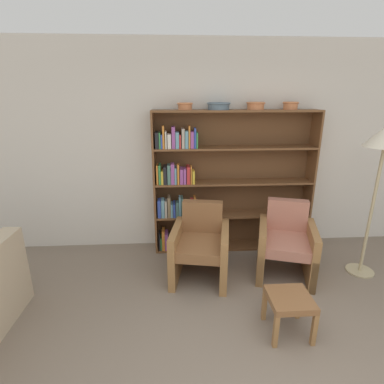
# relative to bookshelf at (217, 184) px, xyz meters

# --- Properties ---
(wall_back) EXTENTS (12.00, 0.06, 2.75)m
(wall_back) POSITION_rel_bookshelf_xyz_m (0.15, 0.17, 0.44)
(wall_back) COLOR silver
(wall_back) RESTS_ON ground
(bookshelf) EXTENTS (2.13, 0.30, 1.89)m
(bookshelf) POSITION_rel_bookshelf_xyz_m (0.00, 0.00, 0.00)
(bookshelf) COLOR brown
(bookshelf) RESTS_ON ground
(bowl_terracotta) EXTENTS (0.19, 0.19, 0.09)m
(bowl_terracotta) POSITION_rel_bookshelf_xyz_m (-0.42, -0.02, 1.01)
(bowl_terracotta) COLOR #C67547
(bowl_terracotta) RESTS_ON bookshelf
(bowl_copper) EXTENTS (0.29, 0.29, 0.09)m
(bowl_copper) POSITION_rel_bookshelf_xyz_m (-0.01, -0.02, 1.01)
(bowl_copper) COLOR slate
(bowl_copper) RESTS_ON bookshelf
(bowl_brass) EXTENTS (0.23, 0.23, 0.09)m
(bowl_brass) POSITION_rel_bookshelf_xyz_m (0.45, -0.02, 1.01)
(bowl_brass) COLOR #C67547
(bowl_brass) RESTS_ON bookshelf
(bowl_sage) EXTENTS (0.20, 0.20, 0.09)m
(bowl_sage) POSITION_rel_bookshelf_xyz_m (0.90, -0.02, 1.02)
(bowl_sage) COLOR #C67547
(bowl_sage) RESTS_ON bookshelf
(armchair_leather) EXTENTS (0.75, 0.78, 0.86)m
(armchair_leather) POSITION_rel_bookshelf_xyz_m (-0.28, -0.71, -0.54)
(armchair_leather) COLOR olive
(armchair_leather) RESTS_ON ground
(armchair_cushioned) EXTENTS (0.81, 0.84, 0.86)m
(armchair_cushioned) POSITION_rel_bookshelf_xyz_m (0.74, -0.71, -0.54)
(armchair_cushioned) COLOR olive
(armchair_cushioned) RESTS_ON ground
(footstool) EXTENTS (0.38, 0.38, 0.38)m
(footstool) POSITION_rel_bookshelf_xyz_m (0.43, -1.66, -0.62)
(footstool) COLOR olive
(footstool) RESTS_ON ground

